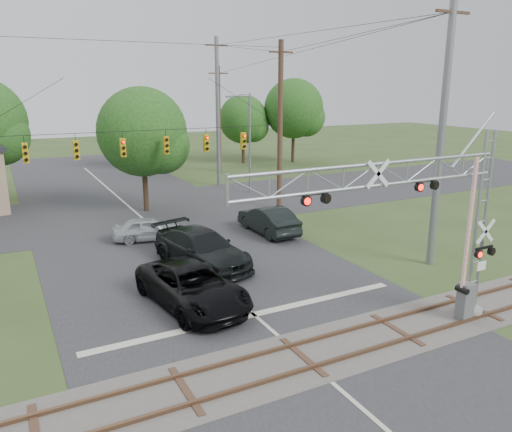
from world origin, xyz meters
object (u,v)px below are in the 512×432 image
traffic_signal_span (159,135)px  car_dark (202,249)px  pickup_black (192,286)px  streetlight (248,139)px  sedan_silver (148,229)px  crossing_gantry (420,215)px

traffic_signal_span → car_dark: 9.76m
pickup_black → car_dark: car_dark is taller
pickup_black → streetlight: size_ratio=0.75×
traffic_signal_span → sedan_silver: bearing=-120.2°
streetlight → crossing_gantry: bearing=-103.0°
streetlight → traffic_signal_span: bearing=-147.4°
crossing_gantry → streetlight: size_ratio=1.35×
crossing_gantry → pickup_black: crossing_gantry is taller
crossing_gantry → car_dark: 11.21m
traffic_signal_span → crossing_gantry: bearing=-79.5°
car_dark → sedan_silver: 5.47m
crossing_gantry → sedan_silver: (-5.25, 15.18, -3.70)m
traffic_signal_span → streetlight: size_ratio=2.44×
pickup_black → sedan_silver: size_ratio=1.51×
pickup_black → sedan_silver: (0.82, 9.41, -0.15)m
crossing_gantry → pickup_black: bearing=136.5°
car_dark → streetlight: (9.64, 14.25, 3.55)m
streetlight → sedan_silver: bearing=-140.5°
car_dark → sedan_silver: bearing=89.3°
car_dark → streetlight: streetlight is taller
sedan_silver → streetlight: (10.83, 8.91, 3.77)m
car_dark → streetlight: 17.56m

